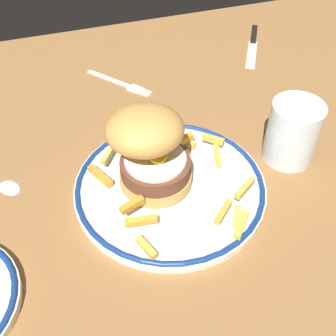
# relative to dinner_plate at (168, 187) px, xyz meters

# --- Properties ---
(ground_plane) EXTENTS (1.32, 1.08, 0.04)m
(ground_plane) POSITION_rel_dinner_plate_xyz_m (0.00, -0.03, -0.03)
(ground_plane) COLOR olive
(dinner_plate) EXTENTS (0.27, 0.27, 0.02)m
(dinner_plate) POSITION_rel_dinner_plate_xyz_m (0.00, 0.00, 0.00)
(dinner_plate) COLOR white
(dinner_plate) RESTS_ON ground_plane
(burger) EXTENTS (0.11, 0.12, 0.12)m
(burger) POSITION_rel_dinner_plate_xyz_m (-0.02, 0.02, 0.07)
(burger) COLOR tan
(burger) RESTS_ON dinner_plate
(fries_pile) EXTENTS (0.21, 0.22, 0.03)m
(fries_pile) POSITION_rel_dinner_plate_xyz_m (0.01, -0.01, 0.02)
(fries_pile) COLOR gold
(fries_pile) RESTS_ON dinner_plate
(water_glass) EXTENTS (0.08, 0.08, 0.10)m
(water_glass) POSITION_rel_dinner_plate_xyz_m (0.20, 0.01, 0.03)
(water_glass) COLOR silver
(water_glass) RESTS_ON ground_plane
(fork) EXTENTS (0.10, 0.12, 0.00)m
(fork) POSITION_rel_dinner_plate_xyz_m (-0.00, 0.28, -0.01)
(fork) COLOR silver
(fork) RESTS_ON ground_plane
(knife) EXTENTS (0.10, 0.16, 0.01)m
(knife) POSITION_rel_dinner_plate_xyz_m (0.30, 0.34, -0.01)
(knife) COLOR black
(knife) RESTS_ON ground_plane
(spoon) EXTENTS (0.09, 0.12, 0.01)m
(spoon) POSITION_rel_dinner_plate_xyz_m (-0.22, 0.09, -0.00)
(spoon) COLOR silver
(spoon) RESTS_ON ground_plane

